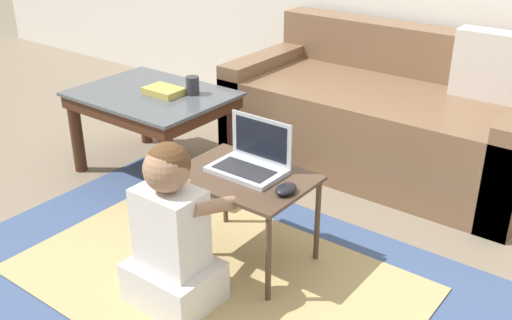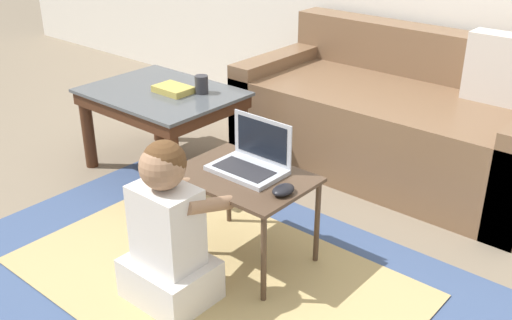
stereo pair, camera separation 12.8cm
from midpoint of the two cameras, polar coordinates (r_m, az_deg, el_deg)
name	(u,v)px [view 1 (the left image)]	position (r m, az deg, el deg)	size (l,w,h in m)	color
ground_plane	(259,258)	(2.73, -1.10, -9.37)	(16.00, 16.00, 0.00)	#7F705B
area_rug	(215,279)	(2.61, -5.32, -11.24)	(2.31, 1.50, 0.01)	#3D517A
couch	(387,117)	(3.57, 11.33, 4.01)	(1.75, 0.89, 0.83)	brown
coffee_table	(153,106)	(3.41, -10.90, 5.06)	(0.84, 0.64, 0.48)	#4C5156
laptop_desk	(244,186)	(2.55, -2.58, -2.48)	(0.57, 0.41, 0.42)	#4C3828
laptop	(250,162)	(2.55, -1.99, -0.26)	(0.31, 0.21, 0.22)	#B7BCC6
computer_mouse	(286,189)	(2.37, 1.32, -2.81)	(0.07, 0.11, 0.04)	black
person_seated	(172,236)	(2.35, -9.55, -7.19)	(0.34, 0.38, 0.70)	silver
cup_on_table	(193,86)	(3.30, -7.18, 7.04)	(0.07, 0.07, 0.10)	#2D2D33
book_on_table	(164,91)	(3.34, -9.86, 6.49)	(0.21, 0.14, 0.04)	tan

